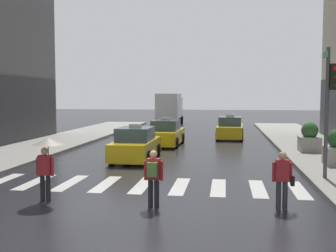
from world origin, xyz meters
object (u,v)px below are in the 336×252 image
at_px(pedestrian_with_umbrella, 47,152).
at_px(pedestrian_with_backpack, 153,174).
at_px(taxi_second, 166,134).
at_px(taxi_third, 230,129).
at_px(box_truck, 170,108).
at_px(taxi_lead, 136,145).
at_px(pedestrian_with_handbag, 283,177).
at_px(planter_mid_block, 310,138).
at_px(traffic_light_pole, 330,94).

relative_size(pedestrian_with_umbrella, pedestrian_with_backpack, 1.18).
relative_size(taxi_second, taxi_third, 1.00).
bearing_deg(box_truck, taxi_second, -83.12).
xyz_separation_m(taxi_lead, pedestrian_with_umbrella, (-0.87, -8.36, 0.79)).
distance_m(taxi_second, pedestrian_with_backpack, 14.87).
relative_size(taxi_second, pedestrian_with_handbag, 2.78).
xyz_separation_m(taxi_lead, pedestrian_with_backpack, (2.39, -8.58, 0.25)).
bearing_deg(planter_mid_block, pedestrian_with_handbag, -104.29).
xyz_separation_m(taxi_second, planter_mid_block, (8.30, -2.96, 0.15)).
height_order(traffic_light_pole, planter_mid_block, traffic_light_pole).
relative_size(box_truck, pedestrian_with_handbag, 4.60).
bearing_deg(pedestrian_with_handbag, taxi_second, 110.36).
distance_m(taxi_lead, planter_mid_block, 9.50).
relative_size(taxi_lead, taxi_second, 0.99).
height_order(taxi_second, taxi_third, same).
bearing_deg(pedestrian_with_handbag, planter_mid_block, 75.71).
relative_size(pedestrian_with_backpack, planter_mid_block, 1.03).
xyz_separation_m(pedestrian_with_backpack, pedestrian_with_handbag, (3.61, 0.31, -0.04)).
relative_size(taxi_lead, pedestrian_with_handbag, 2.76).
bearing_deg(planter_mid_block, traffic_light_pole, -95.81).
bearing_deg(pedestrian_with_backpack, pedestrian_with_handbag, 4.84).
distance_m(traffic_light_pole, pedestrian_with_backpack, 7.63).
bearing_deg(taxi_third, box_truck, 116.67).
bearing_deg(taxi_third, planter_mid_block, -61.20).
bearing_deg(taxi_lead, box_truck, 93.48).
xyz_separation_m(box_truck, pedestrian_with_handbag, (7.40, -31.36, -0.92)).
distance_m(taxi_second, taxi_third, 6.22).
bearing_deg(traffic_light_pole, taxi_lead, 153.05).
relative_size(taxi_lead, planter_mid_block, 2.85).
height_order(traffic_light_pole, taxi_third, traffic_light_pole).
bearing_deg(box_truck, taxi_lead, -86.52).
height_order(pedestrian_with_umbrella, planter_mid_block, pedestrian_with_umbrella).
distance_m(taxi_third, pedestrian_with_backpack, 19.58).
relative_size(traffic_light_pole, box_truck, 0.63).
relative_size(taxi_third, pedestrian_with_handbag, 2.79).
relative_size(taxi_third, box_truck, 0.61).
xyz_separation_m(taxi_lead, taxi_second, (0.63, 6.18, 0.00)).
xyz_separation_m(traffic_light_pole, planter_mid_block, (0.75, 7.39, -2.38)).
distance_m(pedestrian_with_handbag, planter_mid_block, 11.87).
distance_m(taxi_third, planter_mid_block, 8.71).
xyz_separation_m(taxi_lead, planter_mid_block, (8.93, 3.23, 0.15)).
bearing_deg(pedestrian_with_handbag, taxi_lead, 125.94).
height_order(taxi_lead, pedestrian_with_umbrella, pedestrian_with_umbrella).
height_order(pedestrian_with_umbrella, pedestrian_with_backpack, pedestrian_with_umbrella).
height_order(pedestrian_with_umbrella, pedestrian_with_handbag, pedestrian_with_umbrella).
distance_m(traffic_light_pole, taxi_second, 13.05).
bearing_deg(taxi_second, taxi_third, 48.74).
height_order(taxi_second, planter_mid_block, taxi_second).
distance_m(taxi_second, pedestrian_with_handbag, 15.42).
relative_size(taxi_lead, taxi_third, 0.99).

